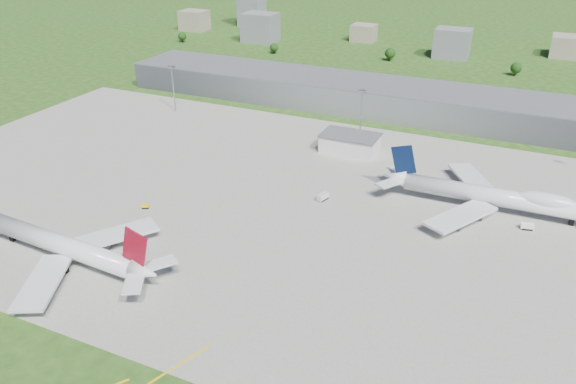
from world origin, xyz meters
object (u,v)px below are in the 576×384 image
at_px(airliner_red_twin, 67,247).
at_px(van_white_far, 527,227).
at_px(tug_yellow, 145,206).
at_px(airliner_blue_quad, 495,197).
at_px(van_white_near, 323,197).

distance_m(airliner_red_twin, van_white_far, 159.36).
bearing_deg(airliner_red_twin, tug_yellow, -86.31).
height_order(airliner_blue_quad, van_white_near, airliner_blue_quad).
height_order(van_white_near, van_white_far, van_white_near).
bearing_deg(van_white_near, airliner_blue_quad, -55.63).
xyz_separation_m(airliner_red_twin, tug_yellow, (-0.27, 40.26, -4.75)).
bearing_deg(tug_yellow, airliner_blue_quad, -8.24).
distance_m(airliner_red_twin, van_white_near, 96.07).
bearing_deg(van_white_near, tug_yellow, 137.82).
relative_size(airliner_red_twin, airliner_blue_quad, 0.93).
xyz_separation_m(airliner_red_twin, airliner_blue_quad, (121.94, 94.14, 0.40)).
xyz_separation_m(airliner_blue_quad, tug_yellow, (-122.21, -53.88, -5.15)).
bearing_deg(tug_yellow, van_white_near, -1.73).
distance_m(van_white_near, van_white_far, 75.97).
relative_size(airliner_blue_quad, van_white_far, 17.11).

